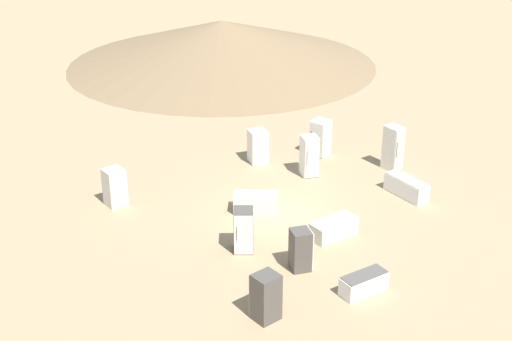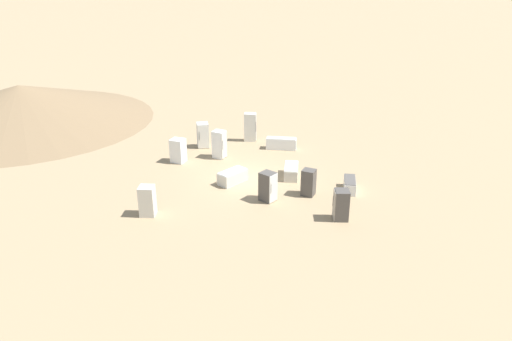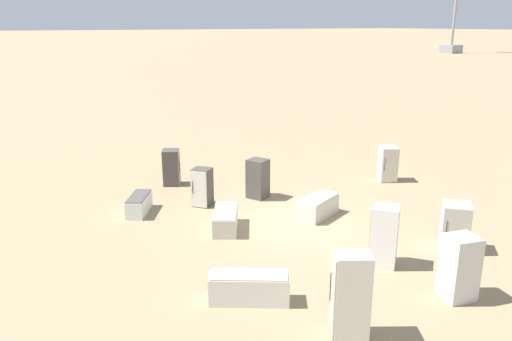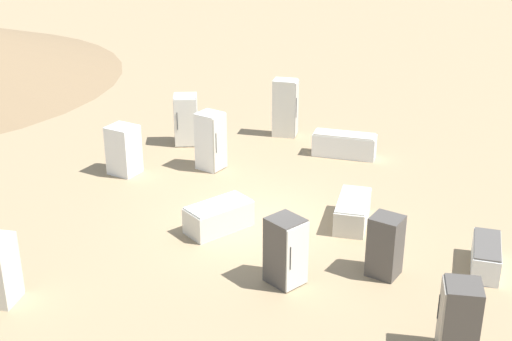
{
  "view_description": "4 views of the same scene",
  "coord_description": "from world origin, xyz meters",
  "px_view_note": "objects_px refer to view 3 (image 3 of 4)",
  "views": [
    {
      "loc": [
        21.63,
        8.93,
        12.57
      ],
      "look_at": [
        -0.3,
        -1.1,
        1.48
      ],
      "focal_mm": 50.0,
      "sensor_mm": 36.0,
      "label": 1
    },
    {
      "loc": [
        23.2,
        -10.12,
        11.28
      ],
      "look_at": [
        0.84,
        0.1,
        0.83
      ],
      "focal_mm": 35.0,
      "sensor_mm": 36.0,
      "label": 2
    },
    {
      "loc": [
        -12.78,
        9.18,
        6.46
      ],
      "look_at": [
        0.83,
        1.09,
        1.77
      ],
      "focal_mm": 35.0,
      "sensor_mm": 36.0,
      "label": 3
    },
    {
      "loc": [
        15.3,
        -4.44,
        8.3
      ],
      "look_at": [
        0.06,
        0.0,
        1.46
      ],
      "focal_mm": 50.0,
      "sensor_mm": 36.0,
      "label": 4
    }
  ],
  "objects_px": {
    "discarded_fridge_0": "(459,267)",
    "discarded_fridge_9": "(388,164)",
    "discarded_fridge_1": "(318,207)",
    "discarded_fridge_6": "(226,220)",
    "discarded_fridge_10": "(202,187)",
    "discarded_fridge_3": "(249,288)",
    "discarded_fridge_8": "(171,167)",
    "discarded_fridge_2": "(257,179)",
    "discarded_fridge_4": "(384,236)",
    "discarded_fridge_5": "(351,295)",
    "power_pylon_2": "(455,10)",
    "discarded_fridge_7": "(139,204)",
    "discarded_fridge_11": "(455,227)"
  },
  "relations": [
    {
      "from": "discarded_fridge_4",
      "to": "power_pylon_2",
      "type": "bearing_deg",
      "value": -1.46
    },
    {
      "from": "discarded_fridge_2",
      "to": "discarded_fridge_5",
      "type": "relative_size",
      "value": 0.79
    },
    {
      "from": "discarded_fridge_6",
      "to": "discarded_fridge_7",
      "type": "bearing_deg",
      "value": 154.66
    },
    {
      "from": "discarded_fridge_6",
      "to": "discarded_fridge_9",
      "type": "relative_size",
      "value": 1.24
    },
    {
      "from": "discarded_fridge_3",
      "to": "discarded_fridge_8",
      "type": "height_order",
      "value": "discarded_fridge_8"
    },
    {
      "from": "discarded_fridge_3",
      "to": "discarded_fridge_7",
      "type": "height_order",
      "value": "discarded_fridge_3"
    },
    {
      "from": "discarded_fridge_1",
      "to": "discarded_fridge_0",
      "type": "bearing_deg",
      "value": -26.02
    },
    {
      "from": "discarded_fridge_2",
      "to": "discarded_fridge_4",
      "type": "distance_m",
      "value": 6.57
    },
    {
      "from": "power_pylon_2",
      "to": "discarded_fridge_1",
      "type": "bearing_deg",
      "value": 126.43
    },
    {
      "from": "discarded_fridge_5",
      "to": "discarded_fridge_6",
      "type": "xyz_separation_m",
      "value": [
        6.47,
        -0.37,
        -0.62
      ]
    },
    {
      "from": "discarded_fridge_6",
      "to": "discarded_fridge_7",
      "type": "relative_size",
      "value": 1.14
    },
    {
      "from": "discarded_fridge_0",
      "to": "discarded_fridge_10",
      "type": "bearing_deg",
      "value": 119.49
    },
    {
      "from": "discarded_fridge_5",
      "to": "discarded_fridge_10",
      "type": "height_order",
      "value": "discarded_fridge_5"
    },
    {
      "from": "power_pylon_2",
      "to": "discarded_fridge_3",
      "type": "height_order",
      "value": "power_pylon_2"
    },
    {
      "from": "discarded_fridge_3",
      "to": "discarded_fridge_5",
      "type": "bearing_deg",
      "value": 59.62
    },
    {
      "from": "discarded_fridge_0",
      "to": "discarded_fridge_10",
      "type": "relative_size",
      "value": 1.16
    },
    {
      "from": "discarded_fridge_4",
      "to": "discarded_fridge_5",
      "type": "relative_size",
      "value": 0.9
    },
    {
      "from": "discarded_fridge_3",
      "to": "discarded_fridge_10",
      "type": "relative_size",
      "value": 1.39
    },
    {
      "from": "discarded_fridge_10",
      "to": "discarded_fridge_11",
      "type": "bearing_deg",
      "value": 172.93
    },
    {
      "from": "discarded_fridge_0",
      "to": "discarded_fridge_5",
      "type": "bearing_deg",
      "value": -169.39
    },
    {
      "from": "discarded_fridge_1",
      "to": "discarded_fridge_10",
      "type": "relative_size",
      "value": 1.29
    },
    {
      "from": "discarded_fridge_7",
      "to": "discarded_fridge_8",
      "type": "height_order",
      "value": "discarded_fridge_8"
    },
    {
      "from": "power_pylon_2",
      "to": "discarded_fridge_10",
      "type": "xyz_separation_m",
      "value": [
        -60.54,
        89.14,
        -8.54
      ]
    },
    {
      "from": "discarded_fridge_3",
      "to": "discarded_fridge_4",
      "type": "xyz_separation_m",
      "value": [
        -0.21,
        -4.15,
        0.49
      ]
    },
    {
      "from": "discarded_fridge_6",
      "to": "discarded_fridge_10",
      "type": "bearing_deg",
      "value": 113.47
    },
    {
      "from": "discarded_fridge_8",
      "to": "discarded_fridge_9",
      "type": "xyz_separation_m",
      "value": [
        -4.18,
        -8.1,
        0.0
      ]
    },
    {
      "from": "discarded_fridge_3",
      "to": "discarded_fridge_9",
      "type": "xyz_separation_m",
      "value": [
        5.38,
        -9.89,
        0.37
      ]
    },
    {
      "from": "discarded_fridge_2",
      "to": "discarded_fridge_4",
      "type": "bearing_deg",
      "value": -114.16
    },
    {
      "from": "discarded_fridge_4",
      "to": "discarded_fridge_9",
      "type": "relative_size",
      "value": 1.16
    },
    {
      "from": "discarded_fridge_10",
      "to": "discarded_fridge_8",
      "type": "bearing_deg",
      "value": -39.73
    },
    {
      "from": "discarded_fridge_2",
      "to": "discarded_fridge_7",
      "type": "height_order",
      "value": "discarded_fridge_2"
    },
    {
      "from": "discarded_fridge_8",
      "to": "discarded_fridge_9",
      "type": "relative_size",
      "value": 1.0
    },
    {
      "from": "power_pylon_2",
      "to": "discarded_fridge_7",
      "type": "bearing_deg",
      "value": 123.32
    },
    {
      "from": "discarded_fridge_2",
      "to": "discarded_fridge_10",
      "type": "height_order",
      "value": "discarded_fridge_2"
    },
    {
      "from": "discarded_fridge_9",
      "to": "discarded_fridge_7",
      "type": "bearing_deg",
      "value": 18.51
    },
    {
      "from": "discarded_fridge_7",
      "to": "discarded_fridge_9",
      "type": "bearing_deg",
      "value": -156.71
    },
    {
      "from": "discarded_fridge_3",
      "to": "discarded_fridge_11",
      "type": "relative_size",
      "value": 1.36
    },
    {
      "from": "discarded_fridge_1",
      "to": "discarded_fridge_2",
      "type": "xyz_separation_m",
      "value": [
        2.75,
        0.81,
        0.41
      ]
    },
    {
      "from": "discarded_fridge_0",
      "to": "discarded_fridge_9",
      "type": "bearing_deg",
      "value": 68.48
    },
    {
      "from": "discarded_fridge_6",
      "to": "discarded_fridge_5",
      "type": "bearing_deg",
      "value": -62.85
    },
    {
      "from": "discarded_fridge_6",
      "to": "discarded_fridge_9",
      "type": "bearing_deg",
      "value": 38.34
    },
    {
      "from": "discarded_fridge_5",
      "to": "discarded_fridge_7",
      "type": "bearing_deg",
      "value": 39.58
    },
    {
      "from": "power_pylon_2",
      "to": "discarded_fridge_5",
      "type": "height_order",
      "value": "power_pylon_2"
    },
    {
      "from": "discarded_fridge_3",
      "to": "discarded_fridge_6",
      "type": "relative_size",
      "value": 1.07
    },
    {
      "from": "discarded_fridge_2",
      "to": "discarded_fridge_7",
      "type": "bearing_deg",
      "value": 145.3
    },
    {
      "from": "power_pylon_2",
      "to": "discarded_fridge_6",
      "type": "xyz_separation_m",
      "value": [
        -62.96,
        89.44,
        -8.91
      ]
    },
    {
      "from": "discarded_fridge_9",
      "to": "discarded_fridge_10",
      "type": "relative_size",
      "value": 1.06
    },
    {
      "from": "discarded_fridge_0",
      "to": "discarded_fridge_1",
      "type": "relative_size",
      "value": 0.89
    },
    {
      "from": "discarded_fridge_3",
      "to": "discarded_fridge_4",
      "type": "relative_size",
      "value": 1.14
    },
    {
      "from": "power_pylon_2",
      "to": "discarded_fridge_5",
      "type": "bearing_deg",
      "value": 127.71
    }
  ]
}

